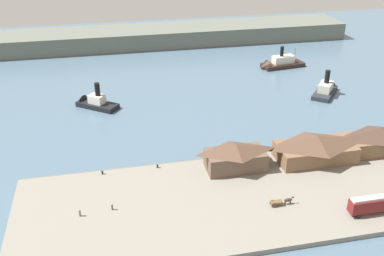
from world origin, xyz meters
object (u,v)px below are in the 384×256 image
Objects in this scene: ferry_mid_harbor at (326,89)px; pedestrian_by_tram at (80,213)px; horse_cart at (281,201)px; ferry_shed_customs_shed at (316,147)px; pedestrian_near_east_shed at (112,207)px; mooring_post_center_west at (102,173)px; mooring_post_west at (157,166)px; street_tram at (373,204)px; ferry_moored_west at (278,64)px; ferry_shed_east_terminal at (236,156)px; ferry_outer_harbor at (93,102)px; ferry_shed_west_terminal at (380,139)px.

pedestrian_by_tram is at bearing -147.34° from ferry_mid_harbor.
horse_cart reaches higher than pedestrian_by_tram.
ferry_shed_customs_shed reaches higher than pedestrian_near_east_shed.
horse_cart is 44.50m from mooring_post_center_west.
mooring_post_west is (-25.07, 21.42, -0.48)m from horse_cart.
street_tram is at bearing -33.21° from mooring_post_west.
street_tram is 1.91× the size of horse_cart.
street_tram is at bearing -100.32° from ferry_moored_west.
street_tram is 0.53× the size of ferry_moored_west.
mooring_post_west is at bearing 146.79° from street_tram.
mooring_post_center_west is (-33.44, 4.30, -3.08)m from ferry_shed_east_terminal.
ferry_shed_customs_shed is 75.83m from ferry_outer_harbor.
ferry_shed_east_terminal reaches higher than street_tram.
pedestrian_near_east_shed is (-37.38, 6.18, -0.22)m from horse_cart.
ferry_shed_east_terminal is 20.19m from mooring_post_west.
mooring_post_west is 47.95m from ferry_outer_harbor.
horse_cart is 78.18m from ferry_outer_harbor.
ferry_shed_customs_shed is 77.19m from ferry_moored_west.
ferry_shed_customs_shed is 61.87m from pedestrian_by_tram.
street_tram is at bearing -85.70° from ferry_shed_customs_shed.
ferry_shed_customs_shed is at bearing -6.17° from mooring_post_west.
ferry_outer_harbor is (-57.09, 49.81, -3.17)m from ferry_shed_customs_shed.
ferry_moored_west is (36.10, 91.50, -0.57)m from horse_cart.
horse_cart is 37.88m from pedestrian_near_east_shed.
horse_cart is at bearing -153.66° from ferry_shed_west_terminal.
ferry_shed_west_terminal is 61.05m from mooring_post_west.
ferry_outer_harbor is at bearing 93.15° from pedestrian_near_east_shed.
ferry_mid_harbor is at bearing 32.66° from pedestrian_by_tram.
ferry_mid_harbor is at bearing 80.96° from ferry_shed_west_terminal.
ferry_moored_west is at bearing 75.19° from ferry_shed_customs_shed.
ferry_shed_customs_shed is at bearing 10.74° from pedestrian_by_tram.
ferry_outer_harbor is at bearing 92.10° from mooring_post_center_west.
ferry_outer_harbor is at bearing 147.34° from ferry_shed_west_terminal.
ferry_moored_west is at bearing 43.03° from mooring_post_center_west.
mooring_post_center_west is at bearing 177.22° from ferry_shed_west_terminal.
mooring_post_center_west is 45.43m from ferry_outer_harbor.
ferry_outer_harbor is (-35.10, 49.70, -3.14)m from ferry_shed_east_terminal.
ferry_shed_east_terminal is 16.94× the size of mooring_post_center_west.
horse_cart is at bearing -134.05° from ferry_shed_customs_shed.
street_tram reaches higher than mooring_post_west.
pedestrian_by_tram is 0.09× the size of ferry_moored_west.
mooring_post_west is at bearing -149.58° from ferry_mid_harbor.
horse_cart is 3.57× the size of pedestrian_near_east_shed.
ferry_mid_harbor reaches higher than pedestrian_near_east_shed.
ferry_shed_customs_shed is 23.20× the size of mooring_post_west.
ferry_shed_west_terminal is 74.12m from pedestrian_near_east_shed.
street_tram is 11.85× the size of mooring_post_center_west.
ferry_shed_east_terminal is 33.69m from pedestrian_near_east_shed.
street_tram is 94.30m from ferry_outer_harbor.
street_tram is at bearing -125.59° from ferry_shed_west_terminal.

